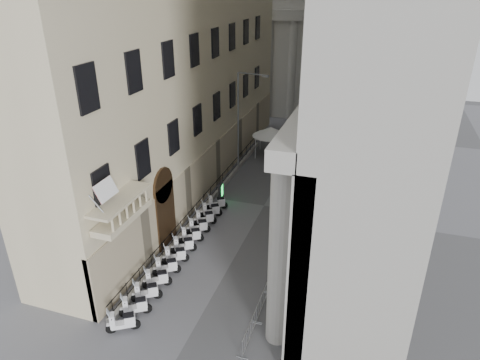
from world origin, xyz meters
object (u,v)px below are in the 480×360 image
object	(u,v)px
pedestrian_a	(299,175)
pedestrian_b	(321,142)
street_lamp	(242,114)
scooter_0	(124,330)
info_kiosk	(221,193)
security_tent	(271,132)

from	to	relation	value
pedestrian_a	pedestrian_b	world-z (taller)	pedestrian_a
street_lamp	pedestrian_b	bearing A→B (deg)	61.81
scooter_0	pedestrian_b	distance (m)	29.64
street_lamp	info_kiosk	distance (m)	8.07
scooter_0	info_kiosk	bearing A→B (deg)	-31.61
scooter_0	pedestrian_a	xyz separation A→B (m)	(5.30, 19.76, 0.99)
scooter_0	pedestrian_a	distance (m)	20.48
security_tent	info_kiosk	size ratio (longest dim) A/B	2.21
pedestrian_b	scooter_0	bearing A→B (deg)	114.13
info_kiosk	street_lamp	bearing A→B (deg)	84.50
scooter_0	pedestrian_b	world-z (taller)	pedestrian_b
pedestrian_a	security_tent	bearing A→B (deg)	-36.71
pedestrian_a	pedestrian_b	distance (m)	9.30
scooter_0	info_kiosk	xyz separation A→B (m)	(-0.14, 14.76, 0.85)
scooter_0	security_tent	bearing A→B (deg)	-34.80
scooter_0	security_tent	size ratio (longest dim) A/B	0.41
security_tent	pedestrian_a	bearing A→B (deg)	-56.33
security_tent	street_lamp	distance (m)	5.78
street_lamp	pedestrian_b	world-z (taller)	street_lamp
scooter_0	street_lamp	distance (m)	22.01
street_lamp	info_kiosk	xyz separation A→B (m)	(0.30, -6.54, -4.72)
street_lamp	pedestrian_a	size ratio (longest dim) A/B	4.64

